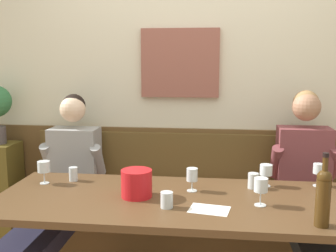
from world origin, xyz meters
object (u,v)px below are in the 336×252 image
person_left_seat (58,192)px  person_right_seat (313,200)px  wine_glass_right_end (319,170)px  wall_bench (189,222)px  wine_glass_near_bucket (44,167)px  water_tumbler_left (167,200)px  wine_glass_mid_right (261,186)px  ice_bucket (137,183)px  wine_glass_center_front (266,171)px  wine_bottle_amber_mid (323,195)px  wine_glass_left_end (192,175)px  water_tumbler_right (253,181)px  dining_table (181,211)px  water_tumbler_center (73,174)px

person_left_seat → person_right_seat: (1.70, 0.01, 0.02)m
wine_glass_right_end → wall_bench: bearing=155.4°
wine_glass_near_bucket → person_right_seat: bearing=5.7°
water_tumbler_left → person_right_seat: bearing=29.5°
wine_glass_mid_right → water_tumbler_left: 0.52m
ice_bucket → wine_glass_center_front: size_ratio=1.30×
wine_bottle_amber_mid → wine_glass_right_end: (0.13, 0.64, -0.05)m
wine_glass_left_end → water_tumbler_right: 0.39m
dining_table → wine_glass_mid_right: 0.48m
person_right_seat → water_tumbler_left: size_ratio=15.00×
wine_bottle_amber_mid → wine_glass_mid_right: 0.36m
wall_bench → wine_glass_right_end: 1.07m
wine_glass_left_end → wine_glass_near_bucket: wine_glass_near_bucket is taller
water_tumbler_right → wine_glass_mid_right: bearing=-87.4°
dining_table → ice_bucket: size_ratio=12.00×
wall_bench → wine_glass_near_bucket: bearing=-149.0°
person_right_seat → water_tumbler_center: size_ratio=14.32×
wall_bench → wine_bottle_amber_mid: 1.38m
dining_table → wine_glass_left_end: wine_glass_left_end is taller
ice_bucket → wine_glass_left_end: bearing=24.3°
wall_bench → ice_bucket: wall_bench is taller
wall_bench → water_tumbler_left: 1.00m
dining_table → wine_glass_center_front: size_ratio=15.55×
dining_table → wine_glass_left_end: bearing=68.6°
wall_bench → wine_glass_left_end: (0.05, -0.58, 0.54)m
wine_glass_center_front → water_tumbler_right: (-0.08, -0.05, -0.05)m
wine_glass_center_front → wine_bottle_amber_mid: bearing=-71.9°
person_left_seat → person_right_seat: bearing=0.3°
ice_bucket → wine_glass_left_end: (0.31, 0.14, 0.02)m
water_tumbler_right → dining_table: bearing=-151.1°
dining_table → wine_glass_center_front: bearing=29.5°
wine_glass_near_bucket → wine_glass_center_front: bearing=4.7°
wine_glass_mid_right → wall_bench: bearing=119.6°
person_left_seat → water_tumbler_center: 0.23m
wine_bottle_amber_mid → wine_glass_near_bucket: 1.67m
wine_bottle_amber_mid → dining_table: bearing=156.3°
person_left_seat → wine_glass_center_front: size_ratio=9.30×
person_right_seat → wine_glass_near_bucket: person_right_seat is taller
wine_glass_right_end → water_tumbler_right: 0.42m
wine_glass_center_front → dining_table: bearing=-150.5°
wine_glass_near_bucket → wine_bottle_amber_mid: bearing=-16.7°
ice_bucket → person_left_seat: bearing=151.4°
person_right_seat → water_tumbler_center: 1.56m
wall_bench → wine_glass_near_bucket: (-0.90, -0.54, 0.55)m
wine_glass_center_front → ice_bucket: bearing=-159.2°
ice_bucket → wine_bottle_amber_mid: wine_bottle_amber_mid is taller
wall_bench → wine_glass_mid_right: bearing=-60.4°
wine_bottle_amber_mid → water_tumbler_left: size_ratio=4.16×
person_left_seat → wine_glass_near_bucket: (-0.02, -0.16, 0.22)m
water_tumbler_right → water_tumbler_center: 1.16m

